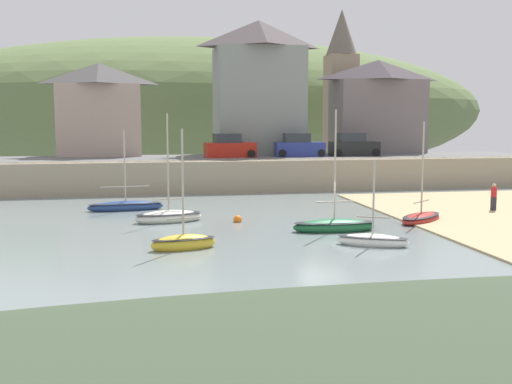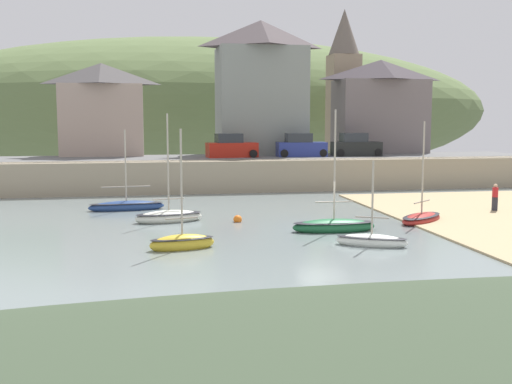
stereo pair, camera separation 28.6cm
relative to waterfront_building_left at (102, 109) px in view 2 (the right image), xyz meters
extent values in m
cube|color=gray|center=(12.35, -25.20, -6.43)|extent=(48.00, 40.00, 0.06)
ellipsoid|color=#3B4934|center=(12.35, -41.20, -6.13)|extent=(44.00, 10.00, 0.55)
cube|color=gray|center=(12.35, -8.20, -5.20)|extent=(48.00, 2.40, 2.40)
cube|color=#606060|center=(12.35, -4.50, -4.05)|extent=(48.00, 9.00, 0.10)
ellipsoid|color=#5C7041|center=(10.98, 30.00, 0.21)|extent=(80.00, 44.00, 18.88)
cube|color=tan|center=(0.00, 0.00, -0.97)|extent=(6.90, 4.20, 6.06)
pyramid|color=#4E4A4A|center=(0.00, 0.00, 2.95)|extent=(7.20, 4.50, 1.79)
cube|color=gray|center=(13.84, 0.00, 0.69)|extent=(7.66, 5.32, 9.39)
pyramid|color=#52484A|center=(13.84, 0.00, 6.57)|extent=(7.96, 5.62, 2.37)
cube|color=slate|center=(25.08, 0.00, -0.67)|extent=(8.13, 4.43, 6.67)
pyramid|color=#423B40|center=(25.08, 0.00, 3.59)|extent=(8.43, 4.73, 1.84)
cube|color=gray|center=(22.81, 4.00, 0.65)|extent=(2.80, 2.80, 9.30)
cone|color=#665B51|center=(22.81, 4.00, 7.48)|extent=(3.00, 3.00, 4.36)
ellipsoid|color=#1B5B32|center=(12.82, -25.60, -6.18)|extent=(4.25, 1.43, 0.80)
ellipsoid|color=black|center=(12.82, -25.60, -5.96)|extent=(4.16, 1.40, 0.12)
cylinder|color=#B2A893|center=(12.82, -25.60, -3.07)|extent=(0.09, 0.09, 5.42)
cylinder|color=gray|center=(12.82, -25.60, -4.92)|extent=(1.92, 0.11, 0.07)
ellipsoid|color=navy|center=(2.40, -16.53, -6.20)|extent=(4.69, 1.57, 0.75)
ellipsoid|color=black|center=(2.40, -16.53, -5.99)|extent=(4.59, 1.54, 0.12)
cylinder|color=#B2A893|center=(2.40, -16.53, -3.66)|extent=(0.09, 0.09, 4.34)
cylinder|color=gray|center=(2.40, -16.53, -4.95)|extent=(2.91, 0.39, 0.07)
ellipsoid|color=gold|center=(5.11, -28.51, -6.17)|extent=(2.99, 1.49, 0.83)
ellipsoid|color=black|center=(5.11, -28.51, -5.94)|extent=(2.93, 1.46, 0.12)
cylinder|color=#B2A893|center=(5.11, -28.51, -3.49)|extent=(0.09, 0.09, 4.54)
cylinder|color=gray|center=(5.11, -28.51, -5.06)|extent=(1.41, 0.34, 0.07)
ellipsoid|color=#A82722|center=(18.29, -23.89, -6.22)|extent=(3.67, 3.40, 0.64)
ellipsoid|color=black|center=(18.29, -23.89, -6.05)|extent=(3.60, 3.33, 0.12)
cylinder|color=#B2A893|center=(18.29, -23.89, -3.43)|extent=(0.09, 0.09, 4.96)
cylinder|color=gray|center=(18.29, -23.89, -5.27)|extent=(1.47, 1.25, 0.07)
ellipsoid|color=silver|center=(4.80, -21.29, -6.18)|extent=(3.91, 2.12, 0.82)
ellipsoid|color=black|center=(4.80, -21.29, -5.95)|extent=(3.84, 2.08, 0.12)
cylinder|color=#B2A893|center=(4.80, -21.29, -3.15)|extent=(0.09, 0.09, 5.23)
cylinder|color=gray|center=(4.80, -21.29, -5.15)|extent=(1.72, 0.42, 0.07)
ellipsoid|color=white|center=(13.41, -29.32, -6.21)|extent=(3.23, 2.21, 0.68)
ellipsoid|color=black|center=(13.41, -29.32, -6.03)|extent=(3.16, 2.16, 0.12)
cylinder|color=#B2A893|center=(13.41, -29.32, -4.25)|extent=(0.09, 0.09, 3.24)
cylinder|color=gray|center=(13.41, -29.32, -5.13)|extent=(1.35, 0.71, 0.07)
cube|color=#B01F13|center=(10.59, -4.50, -3.40)|extent=(4.26, 2.12, 1.20)
cube|color=#282D33|center=(10.34, -4.50, -2.45)|extent=(2.25, 1.71, 0.80)
cylinder|color=black|center=(12.24, -3.70, -3.68)|extent=(0.64, 0.22, 0.64)
cylinder|color=black|center=(12.24, -5.30, -3.68)|extent=(0.64, 0.22, 0.64)
cylinder|color=black|center=(8.94, -3.70, -3.68)|extent=(0.64, 0.22, 0.64)
cylinder|color=black|center=(8.94, -5.30, -3.68)|extent=(0.64, 0.22, 0.64)
cube|color=navy|center=(16.47, -4.50, -3.40)|extent=(4.15, 1.82, 1.20)
cube|color=#282D33|center=(16.22, -4.50, -2.45)|extent=(2.14, 1.56, 0.80)
cylinder|color=black|center=(18.12, -3.70, -3.68)|extent=(0.64, 0.22, 0.64)
cylinder|color=black|center=(18.12, -5.30, -3.68)|extent=(0.64, 0.22, 0.64)
cylinder|color=black|center=(14.82, -3.70, -3.68)|extent=(0.64, 0.22, 0.64)
cylinder|color=black|center=(14.82, -5.30, -3.68)|extent=(0.64, 0.22, 0.64)
cube|color=black|center=(21.28, -4.50, -3.40)|extent=(4.10, 1.70, 1.20)
cube|color=#282D33|center=(21.03, -4.50, -2.45)|extent=(2.10, 1.50, 0.80)
cylinder|color=black|center=(22.93, -3.70, -3.68)|extent=(0.64, 0.22, 0.64)
cylinder|color=black|center=(22.93, -5.30, -3.68)|extent=(0.64, 0.22, 0.64)
cylinder|color=black|center=(19.63, -3.70, -3.68)|extent=(0.64, 0.22, 0.64)
cylinder|color=black|center=(19.63, -5.30, -3.68)|extent=(0.64, 0.22, 0.64)
cube|color=#282833|center=(24.17, -21.28, -5.89)|extent=(0.28, 0.20, 0.82)
cylinder|color=red|center=(24.17, -21.28, -5.19)|extent=(0.34, 0.34, 0.58)
sphere|color=#D1A889|center=(24.17, -21.28, -4.79)|extent=(0.22, 0.22, 0.22)
sphere|color=orange|center=(8.48, -22.04, -6.26)|extent=(0.47, 0.47, 0.47)
camera|label=1|loc=(3.39, -54.90, -0.75)|focal=43.47mm
camera|label=2|loc=(3.67, -54.95, -0.75)|focal=43.47mm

